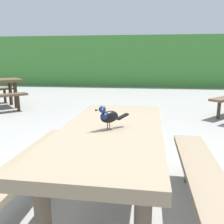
{
  "coord_description": "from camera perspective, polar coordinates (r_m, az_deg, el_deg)",
  "views": [
    {
      "loc": [
        0.45,
        -1.75,
        1.26
      ],
      "look_at": [
        0.19,
        0.16,
        0.84
      ],
      "focal_mm": 39.72,
      "sensor_mm": 36.0,
      "label": 1
    }
  ],
  "objects": [
    {
      "name": "ground_plane",
      "position": [
        2.2,
        -6.03,
        -22.69
      ],
      "size": [
        60.0,
        60.0,
        0.0
      ],
      "primitive_type": "plane",
      "color": "gray"
    },
    {
      "name": "bird_grackle",
      "position": [
        1.82,
        -0.89,
        -0.94
      ],
      "size": [
        0.23,
        0.21,
        0.18
      ],
      "color": "black",
      "rests_on": "picnic_table_foreground"
    },
    {
      "name": "picnic_table_foreground",
      "position": [
        1.96,
        -0.07,
        -8.73
      ],
      "size": [
        1.71,
        1.82,
        0.74
      ],
      "color": "#84725B",
      "rests_on": "ground"
    },
    {
      "name": "hedge_wall",
      "position": [
        11.86,
        5.46,
        11.53
      ],
      "size": [
        28.0,
        1.36,
        2.26
      ],
      "primitive_type": "cube",
      "color": "#428438",
      "rests_on": "ground"
    }
  ]
}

